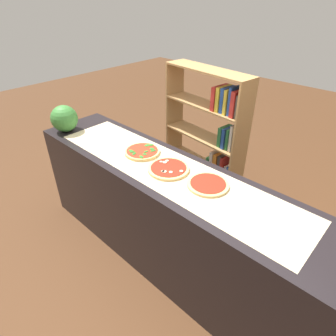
{
  "coord_description": "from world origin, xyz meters",
  "views": [
    {
      "loc": [
        1.18,
        -1.26,
        2.02
      ],
      "look_at": [
        0.0,
        0.0,
        0.92
      ],
      "focal_mm": 30.62,
      "sensor_mm": 36.0,
      "label": 1
    }
  ],
  "objects_px": {
    "pizza_spinach_0": "(142,152)",
    "watermelon": "(64,119)",
    "pizza_plain_2": "(208,184)",
    "bookshelf": "(214,140)",
    "pizza_mushroom_1": "(169,169)"
  },
  "relations": [
    {
      "from": "pizza_plain_2",
      "to": "pizza_spinach_0",
      "type": "bearing_deg",
      "value": -179.88
    },
    {
      "from": "pizza_spinach_0",
      "to": "pizza_plain_2",
      "type": "relative_size",
      "value": 1.0
    },
    {
      "from": "watermelon",
      "to": "bookshelf",
      "type": "xyz_separation_m",
      "value": [
        0.88,
        1.1,
        -0.32
      ]
    },
    {
      "from": "pizza_plain_2",
      "to": "watermelon",
      "type": "xyz_separation_m",
      "value": [
        -1.46,
        -0.19,
        0.11
      ]
    },
    {
      "from": "watermelon",
      "to": "pizza_spinach_0",
      "type": "bearing_deg",
      "value": 13.08
    },
    {
      "from": "pizza_spinach_0",
      "to": "watermelon",
      "type": "height_order",
      "value": "watermelon"
    },
    {
      "from": "pizza_spinach_0",
      "to": "pizza_mushroom_1",
      "type": "bearing_deg",
      "value": -6.85
    },
    {
      "from": "pizza_mushroom_1",
      "to": "pizza_plain_2",
      "type": "height_order",
      "value": "pizza_mushroom_1"
    },
    {
      "from": "pizza_spinach_0",
      "to": "watermelon",
      "type": "relative_size",
      "value": 1.18
    },
    {
      "from": "watermelon",
      "to": "bookshelf",
      "type": "bearing_deg",
      "value": 51.26
    },
    {
      "from": "pizza_spinach_0",
      "to": "pizza_mushroom_1",
      "type": "height_order",
      "value": "pizza_spinach_0"
    },
    {
      "from": "pizza_plain_2",
      "to": "watermelon",
      "type": "relative_size",
      "value": 1.18
    },
    {
      "from": "pizza_plain_2",
      "to": "bookshelf",
      "type": "relative_size",
      "value": 0.2
    },
    {
      "from": "watermelon",
      "to": "bookshelf",
      "type": "relative_size",
      "value": 0.17
    },
    {
      "from": "pizza_spinach_0",
      "to": "pizza_plain_2",
      "type": "xyz_separation_m",
      "value": [
        0.64,
        0.0,
        -0.0
      ]
    }
  ]
}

